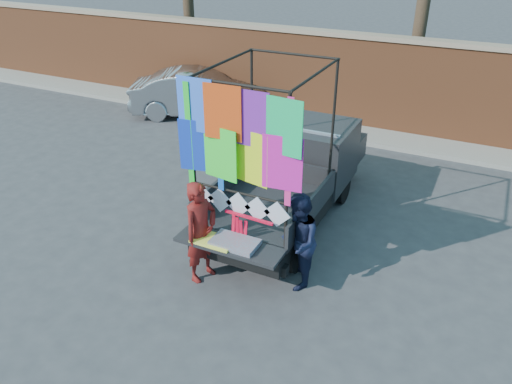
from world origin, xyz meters
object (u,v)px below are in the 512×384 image
at_px(pickup_truck, 298,170).
at_px(woman, 201,232).
at_px(sedan, 201,93).
at_px(man, 298,242).

height_order(pickup_truck, woman, pickup_truck).
relative_size(pickup_truck, sedan, 1.24).
distance_m(sedan, man, 8.47).
xyz_separation_m(sedan, man, (5.66, -6.29, 0.13)).
distance_m(pickup_truck, woman, 2.90).
distance_m(woman, man, 1.53).
bearing_deg(woman, pickup_truck, 3.88).
relative_size(pickup_truck, woman, 2.98).
height_order(pickup_truck, man, pickup_truck).
height_order(woman, man, woman).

